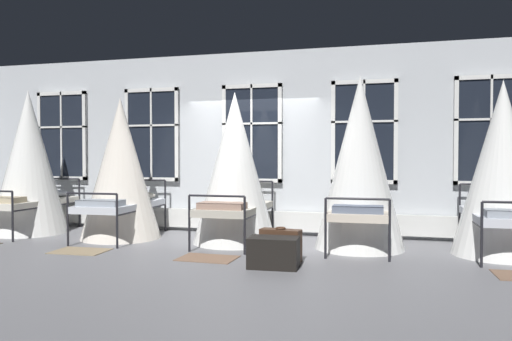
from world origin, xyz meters
The scene contains 12 objects.
ground centered at (0.00, 0.00, 0.00)m, with size 22.65×22.65×0.00m, color slate.
back_wall_with_windows centered at (0.00, 1.15, 1.69)m, with size 12.33×0.10×3.39m, color silver.
window_bank centered at (0.00, 1.03, 1.07)m, with size 9.31×0.10×2.71m.
cot_first centered at (-4.06, 0.03, 1.31)m, with size 1.39×1.88×2.68m.
cot_second centered at (-2.09, -0.05, 1.20)m, with size 1.39×1.90×2.47m.
cot_third centered at (-0.01, 0.01, 1.22)m, with size 1.39×1.88×2.50m.
cot_fourth centered at (2.02, 0.03, 1.31)m, with size 1.39×1.89×2.69m.
cot_fifth centered at (4.04, -0.01, 1.24)m, with size 1.39×1.88×2.54m.
rug_second centered at (-2.04, -1.31, 0.01)m, with size 0.80×0.56×0.01m, color #8E7A5B.
rug_third centered at (0.00, -1.31, 0.01)m, with size 0.80×0.56×0.01m, color brown.
suitcase_dark centered at (1.03, -1.23, 0.22)m, with size 0.58×0.29×0.47m.
travel_trunk centered at (1.02, -1.62, 0.20)m, with size 0.64×0.40×0.39m, color black.
Camera 1 is at (2.40, -7.72, 1.42)m, focal length 34.25 mm.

